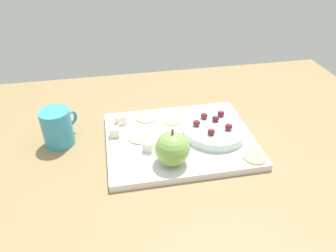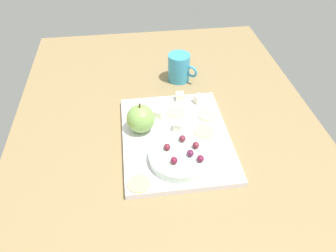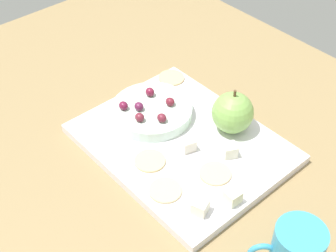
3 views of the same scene
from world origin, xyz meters
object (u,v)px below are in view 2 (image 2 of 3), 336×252
(platter, at_px, (176,138))
(cracker_3, at_px, (139,184))
(apple_whole, at_px, (141,119))
(grape_0, at_px, (200,159))
(cracker_2, at_px, (207,115))
(cheese_cube_1, at_px, (177,126))
(cracker_0, at_px, (204,132))
(cheese_cube_2, at_px, (180,96))
(grape_1, at_px, (182,138))
(serving_dish, at_px, (180,157))
(cracker_1, at_px, (176,111))
(cup, at_px, (179,68))
(grape_5, at_px, (190,153))
(grape_2, at_px, (167,147))
(grape_4, at_px, (174,160))
(cheese_cube_3, at_px, (198,99))
(grape_3, at_px, (196,145))
(cheese_cube_0, at_px, (159,114))

(platter, relative_size, cracker_3, 6.60)
(apple_whole, distance_m, grape_0, 0.20)
(cracker_2, distance_m, cracker_3, 0.30)
(cheese_cube_1, relative_size, cracker_0, 0.43)
(cheese_cube_2, bearing_deg, grape_1, -7.34)
(serving_dish, relative_size, cracker_3, 2.83)
(cracker_1, xyz_separation_m, cup, (-0.19, 0.04, 0.03))
(cracker_2, bearing_deg, cracker_1, -107.69)
(cracker_0, xyz_separation_m, cracker_2, (-0.07, 0.02, 0.00))
(cheese_cube_1, bearing_deg, cheese_cube_2, 168.20)
(platter, xyz_separation_m, grape_5, (0.09, 0.02, 0.04))
(grape_2, relative_size, grape_4, 1.00)
(serving_dish, bearing_deg, cup, 171.29)
(platter, distance_m, cracker_3, 0.18)
(cheese_cube_3, height_order, grape_1, grape_1)
(platter, xyz_separation_m, cracker_2, (-0.07, 0.10, 0.01))
(cracker_2, height_order, grape_0, grape_0)
(cracker_0, relative_size, cracker_2, 1.00)
(cracker_0, xyz_separation_m, cracker_1, (-0.09, -0.06, 0.00))
(grape_0, distance_m, grape_1, 0.08)
(cracker_1, height_order, grape_5, grape_5)
(grape_0, bearing_deg, cracker_1, -173.01)
(cracker_0, relative_size, grape_3, 2.96)
(cheese_cube_3, bearing_deg, cheese_cube_1, -35.59)
(cheese_cube_0, xyz_separation_m, cheese_cube_3, (-0.05, 0.12, 0.00))
(grape_1, height_order, cup, cup)
(cup, bearing_deg, grape_4, -10.69)
(cheese_cube_0, bearing_deg, cracker_0, 55.34)
(cheese_cube_3, bearing_deg, cracker_0, -4.46)
(cheese_cube_1, distance_m, grape_1, 0.07)
(grape_0, relative_size, grape_5, 1.00)
(cheese_cube_3, distance_m, grape_4, 0.27)
(cheese_cube_1, distance_m, grape_3, 0.10)
(apple_whole, distance_m, cheese_cube_3, 0.20)
(cracker_3, xyz_separation_m, grape_2, (-0.08, 0.07, 0.03))
(grape_1, bearing_deg, grape_2, -59.44)
(cheese_cube_1, xyz_separation_m, cracker_3, (0.17, -0.11, -0.01))
(apple_whole, relative_size, grape_4, 4.19)
(cheese_cube_3, distance_m, cup, 0.15)
(serving_dish, height_order, cracker_3, serving_dish)
(apple_whole, xyz_separation_m, grape_3, (0.11, 0.13, -0.01))
(platter, height_order, grape_5, grape_5)
(grape_3, xyz_separation_m, grape_5, (0.02, -0.02, -0.00))
(platter, height_order, apple_whole, apple_whole)
(platter, height_order, cracker_0, cracker_0)
(cracker_1, bearing_deg, cracker_0, 33.76)
(serving_dish, bearing_deg, grape_0, 56.20)
(cheese_cube_0, xyz_separation_m, cup, (-0.20, 0.09, 0.02))
(cracker_3, xyz_separation_m, grape_3, (-0.08, 0.14, 0.03))
(cracker_2, height_order, cup, cup)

